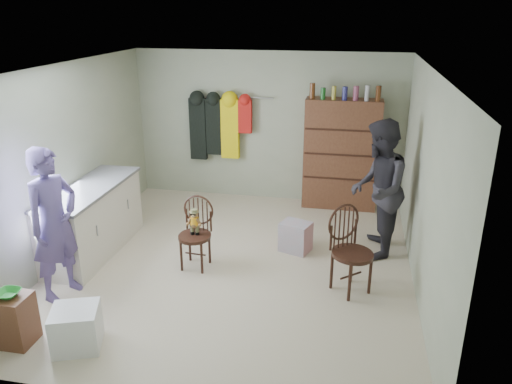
% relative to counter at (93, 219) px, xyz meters
% --- Properties ---
extents(ground_plane, '(5.00, 5.00, 0.00)m').
position_rel_counter_xyz_m(ground_plane, '(1.95, 0.00, -0.47)').
color(ground_plane, beige).
rests_on(ground_plane, ground).
extents(room_walls, '(5.00, 5.00, 5.00)m').
position_rel_counter_xyz_m(room_walls, '(1.95, 0.53, 1.11)').
color(room_walls, '#AAB093').
rests_on(room_walls, ground).
extents(counter, '(0.64, 1.86, 0.94)m').
position_rel_counter_xyz_m(counter, '(0.00, 0.00, 0.00)').
color(counter, silver).
rests_on(counter, ground).
extents(stool, '(0.37, 0.32, 0.53)m').
position_rel_counter_xyz_m(stool, '(0.18, -1.99, -0.21)').
color(stool, brown).
rests_on(stool, ground).
extents(bowl, '(0.23, 0.23, 0.06)m').
position_rel_counter_xyz_m(bowl, '(0.18, -1.99, 0.09)').
color(bowl, green).
rests_on(bowl, stool).
extents(plastic_tub, '(0.56, 0.54, 0.42)m').
position_rel_counter_xyz_m(plastic_tub, '(0.82, -1.92, -0.26)').
color(plastic_tub, white).
rests_on(plastic_tub, ground).
extents(chair_front, '(0.44, 0.44, 0.93)m').
position_rel_counter_xyz_m(chair_front, '(1.48, -0.11, 0.05)').
color(chair_front, '#3C1F15').
rests_on(chair_front, ground).
extents(chair_far, '(0.65, 0.65, 1.04)m').
position_rel_counter_xyz_m(chair_far, '(3.40, -0.33, 0.09)').
color(chair_far, '#3C1F15').
rests_on(chair_far, ground).
extents(striped_bag, '(0.47, 0.42, 0.41)m').
position_rel_counter_xyz_m(striped_bag, '(2.68, 0.54, -0.27)').
color(striped_bag, '#E57276').
rests_on(striped_bag, ground).
extents(person_left, '(0.60, 0.75, 1.77)m').
position_rel_counter_xyz_m(person_left, '(0.16, -1.07, 0.41)').
color(person_left, '#5C4C8C').
rests_on(person_left, ground).
extents(person_right, '(0.76, 0.94, 1.84)m').
position_rel_counter_xyz_m(person_right, '(3.73, 0.66, 0.45)').
color(person_right, '#2D2B33').
rests_on(person_right, ground).
extents(dresser, '(1.20, 0.39, 2.05)m').
position_rel_counter_xyz_m(dresser, '(3.20, 2.30, 0.44)').
color(dresser, brown).
rests_on(dresser, ground).
extents(coat_rack, '(1.42, 0.12, 1.09)m').
position_rel_counter_xyz_m(coat_rack, '(1.12, 2.38, 0.78)').
color(coat_rack, '#99999E').
rests_on(coat_rack, ground).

